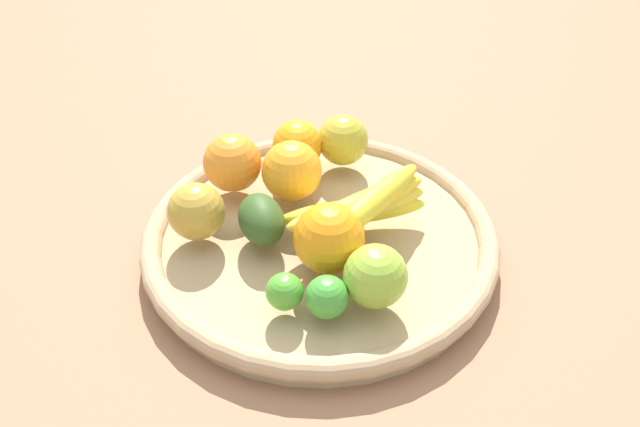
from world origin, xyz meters
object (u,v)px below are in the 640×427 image
lime_0 (285,291)px  apple_1 (196,211)px  orange_1 (329,238)px  lime_1 (327,297)px  orange_3 (292,171)px  apple_0 (343,140)px  avocado (261,219)px  apple_2 (375,276)px  orange_0 (297,145)px  orange_2 (232,163)px  banana_bunch (361,207)px

lime_0 → apple_1: size_ratio=0.59×
orange_1 → lime_1: bearing=40.1°
orange_3 → apple_1: (0.13, -0.03, -0.00)m
orange_3 → orange_1: size_ratio=0.96×
apple_0 → avocado: apple_0 is taller
apple_2 → lime_1: bearing=-27.1°
avocado → lime_1: 0.15m
apple_0 → orange_0: size_ratio=1.02×
orange_2 → lime_1: size_ratio=1.64×
apple_1 → banana_bunch: bearing=134.4°
banana_bunch → orange_1: 0.07m
orange_3 → orange_1: 0.14m
lime_0 → orange_2: (-0.11, -0.20, 0.02)m
lime_0 → apple_1: (-0.01, -0.16, 0.01)m
orange_3 → orange_0: size_ratio=1.14×
avocado → orange_3: bearing=-159.5°
orange_3 → apple_0: (-0.10, -0.00, -0.00)m
lime_0 → orange_2: size_ratio=0.54×
banana_bunch → apple_1: size_ratio=2.71×
apple_1 → orange_3: bearing=167.4°
lime_1 → apple_1: bearing=-87.4°
apple_0 → orange_3: bearing=1.9°
orange_3 → lime_1: orange_3 is taller
banana_bunch → apple_2: size_ratio=2.70×
orange_2 → apple_2: orange_2 is taller
orange_2 → apple_2: bearing=82.3°
apple_1 → orange_1: size_ratio=0.85×
banana_bunch → lime_0: banana_bunch is taller
orange_3 → apple_1: bearing=-12.6°
banana_bunch → avocado: banana_bunch is taller
apple_1 → avocado: bearing=128.1°
apple_1 → apple_0: bearing=173.7°
banana_bunch → apple_1: (0.14, -0.14, -0.00)m
apple_1 → apple_2: (-0.06, 0.23, 0.00)m
apple_1 → apple_0: size_ratio=0.99×
lime_0 → orange_0: orange_0 is taller
orange_1 → avocado: orange_1 is taller
lime_0 → orange_2: orange_2 is taller
lime_0 → apple_0: bearing=-151.7°
apple_2 → banana_bunch: bearing=-133.0°
lime_0 → avocado: size_ratio=0.52×
orange_0 → lime_1: (0.18, 0.21, -0.01)m
avocado → banana_bunch: bearing=138.6°
orange_0 → avocado: bearing=28.0°
banana_bunch → orange_1: (0.07, 0.01, 0.00)m
orange_3 → banana_bunch: bearing=92.9°
orange_3 → lime_1: bearing=54.3°
lime_1 → orange_3: bearing=-125.7°
lime_0 → apple_1: apple_1 is taller
banana_bunch → avocado: bearing=-41.4°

